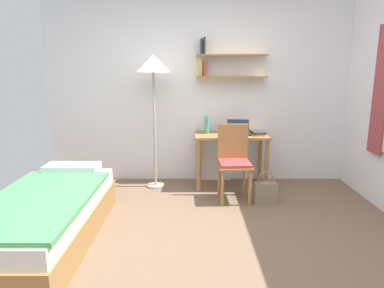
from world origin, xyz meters
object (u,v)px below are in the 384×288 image
Objects in this scene: bed at (45,218)px; handbag at (264,192)px; water_bottle at (205,125)px; desk at (230,145)px; standing_lamp at (152,70)px; book_stack at (256,133)px; desk_chair at (233,159)px; laptop at (237,131)px.

bed is 2.44m from handbag.
bed is 2.36m from water_bottle.
handbag is at bearing 23.44° from bed.
water_bottle reaches higher than desk.
water_bottle is (0.70, 0.11, -0.73)m from standing_lamp.
book_stack is at bearing 35.06° from bed.
desk is at bearing 40.31° from bed.
desk_chair is 0.58m from laptop.
bed is 4.95× the size of handbag.
desk_chair reaches higher than bed.
bed is at bearing -139.69° from desk.
laptop reaches higher than book_stack.
standing_lamp is at bearing 61.47° from bed.
laptop is at bearing 112.33° from handbag.
desk_chair is 0.52× the size of standing_lamp.
bed is 2.77m from book_stack.
laptop is at bearing 77.11° from desk_chair.
desk_chair is at bearing -102.89° from laptop.
desk is 0.22m from laptop.
desk is at bearing -172.68° from laptop.
desk is at bearing 1.96° from standing_lamp.
laptop is at bearing 2.41° from standing_lamp.
desk is (1.88, 1.60, 0.34)m from bed.
bed is 2.19m from desk_chair.
bed is at bearing -132.94° from water_bottle.
bed is at bearing -140.87° from laptop.
standing_lamp is 2.09m from handbag.
standing_lamp reaches higher than handbag.
water_bottle reaches higher than laptop.
desk is 1.44m from standing_lamp.
book_stack is (1.38, 0.00, -0.83)m from standing_lamp.
desk_chair is (-0.02, -0.48, -0.08)m from desk.
water_bottle is 0.96× the size of book_stack.
desk is 3.25× the size of laptop.
handbag is (0.36, -0.63, -0.44)m from desk.
desk is 1.06× the size of desk_chair.
handbag is at bearing -88.97° from book_stack.
handbag is at bearing -20.63° from desk_chair.
desk_chair is 0.54m from handbag.
bed is at bearing -156.56° from handbag.
desk is 0.85m from handbag.
desk is 0.56× the size of standing_lamp.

